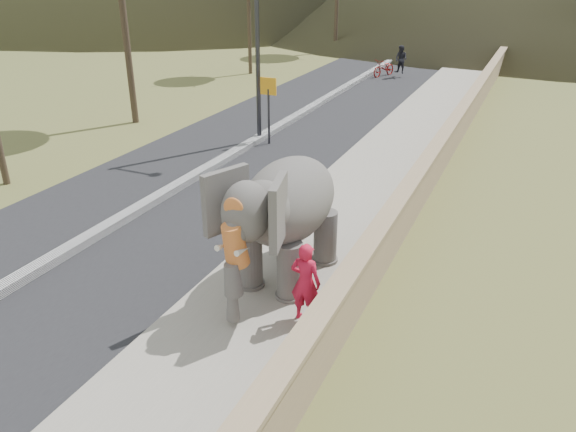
# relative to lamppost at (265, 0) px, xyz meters

# --- Properties ---
(road) EXTENTS (7.00, 120.00, 0.03)m
(road) POSITION_rel_lamppost_xyz_m (-0.31, -3.64, -4.86)
(road) COLOR black
(road) RESTS_ON ground
(median) EXTENTS (0.35, 120.00, 0.22)m
(median) POSITION_rel_lamppost_xyz_m (-0.31, -3.64, -4.76)
(median) COLOR black
(median) RESTS_ON ground
(walkway) EXTENTS (3.00, 120.00, 0.15)m
(walkway) POSITION_rel_lamppost_xyz_m (4.69, -3.64, -4.80)
(walkway) COLOR #9E9687
(walkway) RESTS_ON ground
(parapet) EXTENTS (0.30, 120.00, 1.10)m
(parapet) POSITION_rel_lamppost_xyz_m (6.34, -3.64, -4.32)
(parapet) COLOR tan
(parapet) RESTS_ON ground
(lamppost) EXTENTS (1.76, 0.36, 8.00)m
(lamppost) POSITION_rel_lamppost_xyz_m (0.00, 0.00, 0.00)
(lamppost) COLOR #2C2C31
(lamppost) RESTS_ON ground
(signboard) EXTENTS (0.60, 0.08, 2.40)m
(signboard) POSITION_rel_lamppost_xyz_m (0.19, -0.21, -3.23)
(signboard) COLOR #2D2D33
(signboard) RESTS_ON ground
(elephant_and_man) EXTENTS (2.25, 3.70, 2.60)m
(elephant_and_man) POSITION_rel_lamppost_xyz_m (4.71, -8.50, -3.43)
(elephant_and_man) COLOR #65605C
(elephant_and_man) RESTS_ON ground
(motorcyclist) EXTENTS (2.00, 1.93, 1.77)m
(motorcyclist) POSITION_rel_lamppost_xyz_m (0.86, 13.98, -4.20)
(motorcyclist) COLOR maroon
(motorcyclist) RESTS_ON ground
(trees) EXTENTS (47.44, 40.90, 9.58)m
(trees) POSITION_rel_lamppost_xyz_m (4.35, 14.96, -0.80)
(trees) COLOR #473828
(trees) RESTS_ON ground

